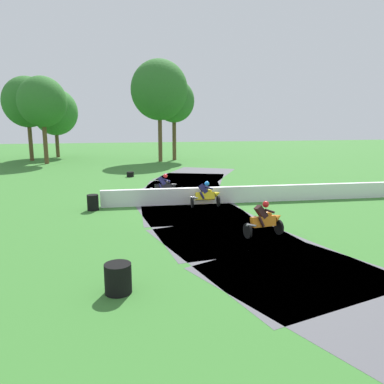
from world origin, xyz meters
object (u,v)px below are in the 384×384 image
(motorcycle_chase_yellow, at_px, (206,195))
(traffic_cone, at_px, (281,196))
(tire_stack_mid_a, at_px, (93,202))
(tire_stack_near, at_px, (130,174))
(motorcycle_trailing_orange, at_px, (265,220))
(tire_stack_mid_b, at_px, (118,278))
(motorcycle_lead_black, at_px, (165,186))

(motorcycle_chase_yellow, bearing_deg, traffic_cone, 9.93)
(tire_stack_mid_a, bearing_deg, tire_stack_near, 78.19)
(motorcycle_trailing_orange, distance_m, tire_stack_mid_a, 8.96)
(tire_stack_mid_b, bearing_deg, motorcycle_lead_black, 76.76)
(motorcycle_chase_yellow, relative_size, tire_stack_mid_b, 2.12)
(motorcycle_chase_yellow, distance_m, tire_stack_mid_b, 10.34)
(motorcycle_trailing_orange, height_order, tire_stack_mid_a, motorcycle_trailing_orange)
(tire_stack_mid_a, bearing_deg, motorcycle_lead_black, 32.53)
(motorcycle_trailing_orange, bearing_deg, traffic_cone, 59.78)
(tire_stack_near, bearing_deg, motorcycle_chase_yellow, -73.13)
(motorcycle_trailing_orange, bearing_deg, tire_stack_mid_a, 139.96)
(motorcycle_chase_yellow, relative_size, tire_stack_near, 2.91)
(tire_stack_near, distance_m, traffic_cone, 13.47)
(motorcycle_lead_black, bearing_deg, tire_stack_mid_a, -147.47)
(traffic_cone, bearing_deg, motorcycle_lead_black, 161.88)
(motorcycle_chase_yellow, relative_size, motorcycle_trailing_orange, 1.01)
(motorcycle_lead_black, bearing_deg, tire_stack_near, 101.00)
(motorcycle_lead_black, distance_m, tire_stack_near, 8.79)
(motorcycle_trailing_orange, distance_m, traffic_cone, 7.20)
(motorcycle_chase_yellow, xyz_separation_m, tire_stack_mid_a, (-5.84, 0.37, -0.23))
(tire_stack_mid_a, distance_m, tire_stack_mid_b, 9.65)
(motorcycle_trailing_orange, bearing_deg, motorcycle_chase_yellow, 100.71)
(tire_stack_mid_b, xyz_separation_m, traffic_cone, (9.32, 10.02, -0.18))
(tire_stack_near, xyz_separation_m, traffic_cone, (8.14, -10.74, 0.02))
(motorcycle_lead_black, height_order, motorcycle_chase_yellow, motorcycle_lead_black)
(motorcycle_lead_black, relative_size, tire_stack_mid_b, 2.11)
(tire_stack_mid_a, xyz_separation_m, traffic_cone, (10.48, 0.44, -0.18))
(tire_stack_mid_b, relative_size, traffic_cone, 1.82)
(motorcycle_chase_yellow, distance_m, tire_stack_mid_a, 5.86)
(tire_stack_mid_b, bearing_deg, motorcycle_chase_yellow, 63.06)
(tire_stack_mid_a, height_order, tire_stack_mid_b, same)
(motorcycle_lead_black, height_order, motorcycle_trailing_orange, motorcycle_trailing_orange)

